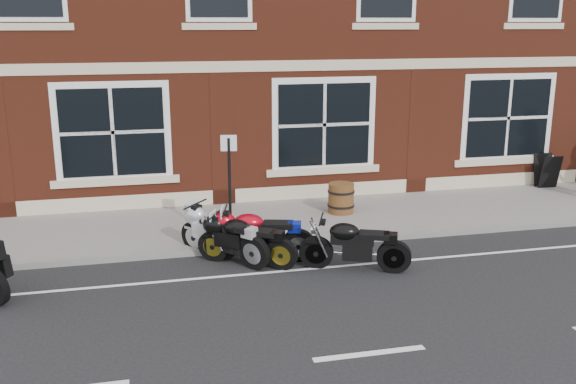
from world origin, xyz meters
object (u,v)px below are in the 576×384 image
object	(u,v)px
moto_naked_black	(353,243)
parking_sign	(230,182)
a_board_sign	(547,171)
barrel_planter	(341,198)
moto_sport_black	(246,239)
moto_sport_silver	(223,232)
moto_sport_red	(258,233)

from	to	relation	value
moto_naked_black	parking_sign	bearing A→B (deg)	74.73
a_board_sign	barrel_planter	world-z (taller)	a_board_sign
barrel_planter	a_board_sign	bearing A→B (deg)	9.73
moto_sport_black	barrel_planter	xyz separation A→B (m)	(2.64, 2.46, -0.04)
moto_sport_silver	barrel_planter	size ratio (longest dim) A/B	2.47
moto_sport_red	moto_sport_silver	world-z (taller)	moto_sport_silver
moto_naked_black	barrel_planter	distance (m)	3.27
moto_sport_black	a_board_sign	bearing A→B (deg)	-35.70
moto_sport_silver	parking_sign	xyz separation A→B (m)	(0.22, 0.52, 0.84)
moto_sport_black	a_board_sign	distance (m)	9.38
a_board_sign	parking_sign	world-z (taller)	parking_sign
barrel_planter	parking_sign	xyz separation A→B (m)	(-2.79, -1.61, 0.92)
moto_sport_silver	moto_naked_black	size ratio (longest dim) A/B	0.89
moto_sport_silver	moto_sport_black	bearing A→B (deg)	-82.77
a_board_sign	moto_sport_black	bearing A→B (deg)	-155.01
moto_naked_black	parking_sign	size ratio (longest dim) A/B	0.88
moto_sport_red	a_board_sign	distance (m)	9.08
moto_sport_red	barrel_planter	xyz separation A→B (m)	(2.38, 2.30, -0.08)
barrel_planter	parking_sign	size ratio (longest dim) A/B	0.31
barrel_planter	moto_sport_red	bearing A→B (deg)	-135.93
moto_naked_black	a_board_sign	world-z (taller)	a_board_sign
barrel_planter	parking_sign	bearing A→B (deg)	-150.03
moto_sport_black	a_board_sign	world-z (taller)	a_board_sign
moto_sport_silver	a_board_sign	distance (m)	9.61
moto_naked_black	moto_sport_red	bearing A→B (deg)	84.08
moto_sport_black	parking_sign	world-z (taller)	parking_sign
a_board_sign	parking_sign	size ratio (longest dim) A/B	0.40
moto_sport_black	barrel_planter	size ratio (longest dim) A/B	2.51
moto_naked_black	parking_sign	distance (m)	2.69
parking_sign	moto_sport_red	bearing A→B (deg)	-49.54
moto_naked_black	moto_sport_silver	bearing A→B (deg)	87.42
moto_sport_silver	moto_naked_black	world-z (taller)	moto_sport_silver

